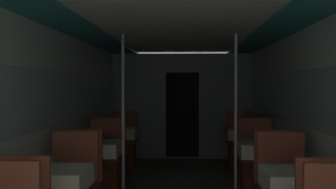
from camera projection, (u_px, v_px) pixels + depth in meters
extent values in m
cube|color=silver|center=(47.00, 124.00, 4.99)|extent=(0.05, 10.37, 2.05)
cube|color=silver|center=(48.00, 99.00, 4.98)|extent=(0.03, 9.54, 0.62)
cube|color=silver|center=(312.00, 124.00, 4.87)|extent=(0.05, 10.37, 2.05)
cube|color=silver|center=(310.00, 99.00, 4.86)|extent=(0.03, 9.54, 0.62)
cube|color=white|center=(178.00, 22.00, 4.91)|extent=(2.79, 10.37, 0.04)
cube|color=teal|center=(70.00, 26.00, 4.95)|extent=(0.50, 9.96, 0.03)
cube|color=teal|center=(288.00, 25.00, 4.86)|extent=(0.50, 9.96, 0.03)
cube|color=slate|center=(182.00, 106.00, 9.14)|extent=(2.73, 0.08, 2.05)
cube|color=black|center=(182.00, 115.00, 9.10)|extent=(0.64, 0.01, 1.64)
cube|color=#93704C|center=(52.00, 170.00, 3.85)|extent=(0.56, 0.56, 0.02)
cube|color=beige|center=(52.00, 178.00, 3.85)|extent=(0.60, 0.60, 0.17)
cube|color=brown|center=(70.00, 188.00, 4.46)|extent=(0.46, 0.46, 0.05)
cube|color=brown|center=(76.00, 156.00, 4.67)|extent=(0.46, 0.04, 0.50)
cylinder|color=#B7B7BC|center=(96.00, 172.00, 5.70)|extent=(0.11, 0.11, 0.71)
cube|color=#93704C|center=(96.00, 143.00, 5.69)|extent=(0.56, 0.56, 0.02)
cube|color=beige|center=(96.00, 148.00, 5.69)|extent=(0.60, 0.60, 0.17)
cube|color=brown|center=(85.00, 175.00, 5.09)|extent=(0.46, 0.46, 0.05)
cube|color=brown|center=(80.00, 153.00, 4.87)|extent=(0.46, 0.04, 0.50)
cube|color=brown|center=(105.00, 176.00, 6.30)|extent=(0.39, 0.39, 0.43)
cube|color=brown|center=(105.00, 158.00, 6.30)|extent=(0.46, 0.46, 0.05)
cube|color=brown|center=(107.00, 136.00, 6.50)|extent=(0.46, 0.04, 0.50)
cylinder|color=silver|center=(123.00, 119.00, 5.67)|extent=(0.04, 0.04, 2.05)
cylinder|color=#4C4C51|center=(118.00, 174.00, 7.54)|extent=(0.37, 0.37, 0.01)
cylinder|color=#B7B7BC|center=(118.00, 151.00, 7.53)|extent=(0.11, 0.11, 0.71)
cube|color=#93704C|center=(118.00, 129.00, 7.52)|extent=(0.56, 0.56, 0.02)
cube|color=beige|center=(118.00, 133.00, 7.52)|extent=(0.60, 0.60, 0.17)
cube|color=brown|center=(112.00, 167.00, 6.93)|extent=(0.39, 0.39, 0.43)
cube|color=brown|center=(112.00, 151.00, 6.92)|extent=(0.46, 0.46, 0.05)
cube|color=brown|center=(110.00, 134.00, 6.71)|extent=(0.46, 0.04, 0.50)
cube|color=brown|center=(123.00, 155.00, 8.14)|extent=(0.39, 0.39, 0.43)
cube|color=brown|center=(123.00, 141.00, 8.13)|extent=(0.46, 0.46, 0.05)
cube|color=brown|center=(125.00, 125.00, 8.34)|extent=(0.46, 0.04, 0.50)
cube|color=#93704C|center=(301.00, 172.00, 3.77)|extent=(0.56, 0.56, 0.02)
cube|color=beige|center=(301.00, 181.00, 3.77)|extent=(0.60, 0.60, 0.17)
cube|color=brown|center=(281.00, 157.00, 4.58)|extent=(0.46, 0.04, 0.50)
cylinder|color=#B7B7BC|center=(264.00, 174.00, 5.61)|extent=(0.11, 0.11, 0.71)
cube|color=#93704C|center=(264.00, 143.00, 5.60)|extent=(0.56, 0.56, 0.02)
cube|color=beige|center=(264.00, 149.00, 5.60)|extent=(0.60, 0.60, 0.17)
cube|color=brown|center=(273.00, 177.00, 5.00)|extent=(0.46, 0.46, 0.05)
cube|color=brown|center=(277.00, 154.00, 4.79)|extent=(0.46, 0.04, 0.50)
cube|color=brown|center=(256.00, 177.00, 6.22)|extent=(0.39, 0.39, 0.43)
cube|color=brown|center=(256.00, 159.00, 6.21)|extent=(0.46, 0.46, 0.05)
cube|color=brown|center=(254.00, 137.00, 6.42)|extent=(0.46, 0.04, 0.50)
cylinder|color=silver|center=(236.00, 119.00, 5.61)|extent=(0.04, 0.04, 2.05)
cylinder|color=#4C4C51|center=(245.00, 175.00, 7.45)|extent=(0.37, 0.37, 0.01)
cylinder|color=#B7B7BC|center=(245.00, 152.00, 7.44)|extent=(0.11, 0.11, 0.71)
cube|color=#93704C|center=(245.00, 129.00, 7.44)|extent=(0.56, 0.56, 0.02)
cube|color=beige|center=(245.00, 133.00, 7.44)|extent=(0.60, 0.60, 0.17)
cube|color=brown|center=(250.00, 168.00, 6.84)|extent=(0.39, 0.39, 0.43)
cube|color=brown|center=(250.00, 152.00, 6.84)|extent=(0.46, 0.46, 0.05)
cube|color=brown|center=(252.00, 135.00, 6.62)|extent=(0.46, 0.04, 0.50)
cube|color=brown|center=(241.00, 156.00, 8.05)|extent=(0.39, 0.39, 0.43)
cube|color=brown|center=(241.00, 142.00, 8.05)|extent=(0.46, 0.46, 0.05)
cube|color=brown|center=(239.00, 125.00, 8.25)|extent=(0.46, 0.04, 0.50)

